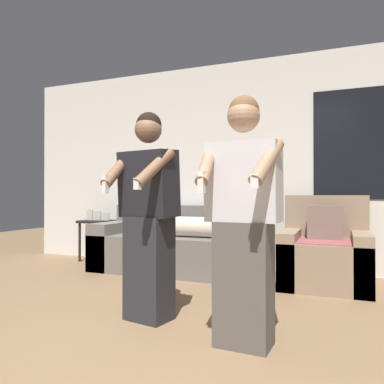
% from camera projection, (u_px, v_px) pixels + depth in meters
% --- Properties ---
extents(wall_back, '(6.83, 0.07, 2.70)m').
position_uv_depth(wall_back, '(254.00, 164.00, 4.84)').
color(wall_back, silver).
rests_on(wall_back, ground_plane).
extents(couch, '(2.08, 0.91, 0.81)m').
position_uv_depth(couch, '(179.00, 246.00, 4.68)').
color(couch, slate).
rests_on(couch, ground_plane).
extents(armchair, '(0.88, 0.88, 0.95)m').
position_uv_depth(armchair, '(325.00, 254.00, 3.94)').
color(armchair, '#937A60').
rests_on(armchair, ground_plane).
extents(side_table, '(0.45, 0.39, 0.74)m').
position_uv_depth(side_table, '(97.00, 227.00, 5.43)').
color(side_table, black).
rests_on(side_table, ground_plane).
extents(person_left, '(0.50, 0.53, 1.59)m').
position_uv_depth(person_left, '(148.00, 216.00, 2.86)').
color(person_left, '#28282D').
rests_on(person_left, ground_plane).
extents(person_right, '(0.52, 0.48, 1.59)m').
position_uv_depth(person_right, '(243.00, 221.00, 2.36)').
color(person_right, '#56514C').
rests_on(person_right, ground_plane).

